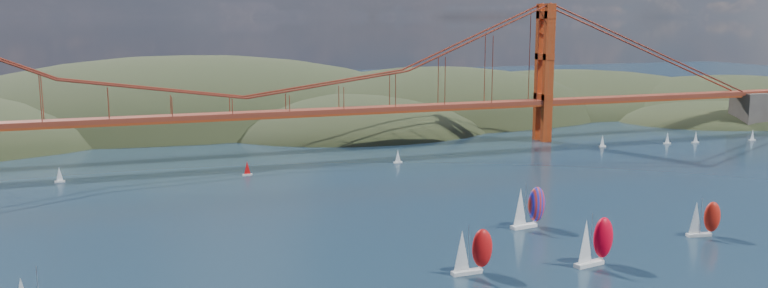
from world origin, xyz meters
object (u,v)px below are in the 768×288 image
racer_1 (594,240)px  racer_2 (704,218)px  racer_0 (472,250)px  racer_rwb (528,206)px

racer_1 → racer_2: 36.87m
racer_1 → racer_2: size_ratio=1.20×
racer_0 → racer_2: size_ratio=1.10×
racer_0 → racer_1: racer_1 is taller
racer_0 → racer_rwb: 36.97m
racer_0 → racer_rwb: bearing=40.3°
racer_0 → racer_rwb: size_ratio=0.91×
racer_2 → racer_rwb: racer_rwb is taller
racer_0 → racer_rwb: (27.31, 24.92, 0.46)m
racer_1 → racer_rwb: 28.75m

